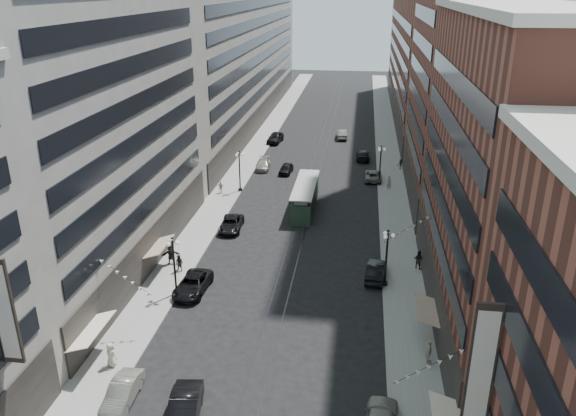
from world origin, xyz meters
The scene contains 34 objects.
ground centered at (0.00, 60.00, 0.00)m, with size 220.00×220.00×0.00m, color black.
sidewalk_west centered at (-11.00, 70.00, 0.07)m, with size 4.00×180.00×0.15m, color gray.
sidewalk_east centered at (11.00, 70.00, 0.07)m, with size 4.00×180.00×0.15m, color gray.
rail_west centered at (-0.70, 70.00, 0.01)m, with size 0.12×180.00×0.02m, color #2D2D33.
rail_east centered at (0.70, 70.00, 0.01)m, with size 0.12×180.00×0.02m, color #2D2D33.
building_west_mid centered at (-17.00, 33.00, 14.00)m, with size 8.00×36.00×28.00m, color #9B968A.
building_west_far centered at (-17.00, 96.00, 13.00)m, with size 8.00×90.00×26.00m, color #9B968A.
building_east_mid centered at (17.00, 28.00, 12.00)m, with size 8.00×30.00×24.00m, color brown.
building_east_tower centered at (17.00, 56.00, 21.00)m, with size 8.00×26.00×42.00m, color brown.
building_east_far centered at (17.00, 105.00, 12.00)m, with size 8.00×72.00×24.00m, color brown.
lamppost_sw_far centered at (-9.20, 28.00, 3.10)m, with size 1.03×1.14×5.52m.
lamppost_sw_mid centered at (-9.20, 55.00, 3.10)m, with size 1.03×1.14×5.52m.
lamppost_se_far centered at (9.20, 32.00, 3.10)m, with size 1.03×1.14×5.52m.
lamppost_se_mid centered at (9.20, 60.00, 3.10)m, with size 1.03×1.14×5.52m.
streetcar centered at (0.00, 50.14, 1.47)m, with size 2.55×11.52×3.19m.
car_1 centered at (-8.40, 14.22, 0.74)m, with size 1.56×4.48×1.48m, color gray.
car_2 centered at (-7.91, 28.73, 0.75)m, with size 2.47×5.36×1.49m, color black.
car_5 centered at (-3.79, 13.01, 0.86)m, with size 1.82×5.23×1.72m, color black.
pedestrian_1 centered at (-10.61, 17.55, 1.09)m, with size 0.92×0.50×1.87m, color #B9AF99.
pedestrian_2 centered at (-10.20, 32.06, 0.99)m, with size 0.82×0.45×1.69m, color black.
pedestrian_4 centered at (12.02, 20.94, 1.07)m, with size 1.08×0.49×1.84m, color #C3B3A1.
car_7 centered at (-7.58, 42.64, 0.70)m, with size 2.32×5.04×1.40m, color black.
car_8 centered at (-7.89, 65.15, 0.70)m, with size 1.97×4.84×1.41m, color gray.
car_9 centered at (-8.38, 80.34, 0.89)m, with size 2.11×5.25×1.79m, color black.
car_10 centered at (8.40, 33.40, 0.77)m, with size 1.64×4.70×1.55m, color black.
car_11 centered at (8.40, 62.21, 0.70)m, with size 2.31×5.02×1.39m, color #636258.
car_12 centered at (6.87, 72.01, 0.73)m, with size 2.04×5.02×1.46m, color black.
car_13 centered at (-4.20, 63.59, 0.69)m, with size 1.64×4.07×1.39m, color black.
car_14 centered at (3.06, 84.68, 0.80)m, with size 1.70×4.88×1.61m, color #68675C.
pedestrian_5 centered at (-11.53, 33.54, 1.11)m, with size 1.78×0.51×1.92m, color black.
pedestrian_6 centered at (-11.54, 53.83, 0.94)m, with size 0.92×0.42×1.57m, color #A29A86.
pedestrian_7 centered at (12.48, 35.76, 1.08)m, with size 0.91×0.50×1.86m, color black.
pedestrian_8 centered at (10.40, 58.24, 1.11)m, with size 0.70×0.46×1.91m, color #9D9882.
pedestrian_9 centered at (12.50, 67.35, 0.92)m, with size 0.99×0.41×1.54m, color black.
Camera 1 is at (6.37, -13.86, 25.77)m, focal length 35.00 mm.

